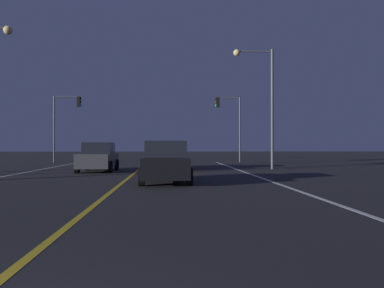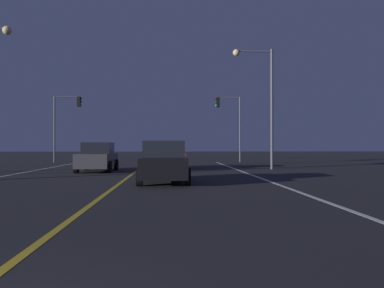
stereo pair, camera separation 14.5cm
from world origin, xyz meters
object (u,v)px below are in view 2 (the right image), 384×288
(street_lamp_right_far, at_px, (262,92))
(car_lead_same_lane, at_px, (164,163))
(traffic_light_near_left, at_px, (67,114))
(car_oncoming, at_px, (98,157))
(car_ahead_far, at_px, (171,156))
(traffic_light_near_right, at_px, (229,115))

(street_lamp_right_far, bearing_deg, car_lead_same_lane, 55.32)
(traffic_light_near_left, bearing_deg, car_oncoming, -68.15)
(traffic_light_near_left, bearing_deg, car_ahead_far, -48.41)
(traffic_light_near_right, relative_size, street_lamp_right_far, 0.78)
(car_oncoming, relative_size, traffic_light_near_right, 0.72)
(car_oncoming, relative_size, street_lamp_right_far, 0.56)
(car_lead_same_lane, xyz_separation_m, street_lamp_right_far, (6.11, 8.83, 4.12))
(car_ahead_far, relative_size, traffic_light_near_left, 0.72)
(car_ahead_far, height_order, traffic_light_near_right, traffic_light_near_right)
(car_oncoming, xyz_separation_m, traffic_light_near_left, (-5.07, 12.65, 3.54))
(car_oncoming, relative_size, car_lead_same_lane, 1.00)
(traffic_light_near_left, height_order, street_lamp_right_far, street_lamp_right_far)
(street_lamp_right_far, bearing_deg, car_oncoming, 8.83)
(car_oncoming, height_order, traffic_light_near_right, traffic_light_near_right)
(car_ahead_far, distance_m, traffic_light_near_left, 14.55)
(traffic_light_near_right, bearing_deg, street_lamp_right_far, 92.56)
(traffic_light_near_right, height_order, street_lamp_right_far, street_lamp_right_far)
(traffic_light_near_left, distance_m, street_lamp_right_far, 18.82)
(car_ahead_far, relative_size, street_lamp_right_far, 0.56)
(car_oncoming, xyz_separation_m, car_lead_same_lane, (4.01, -7.26, 0.00))
(car_oncoming, distance_m, car_ahead_far, 4.78)
(car_oncoming, relative_size, traffic_light_near_left, 0.72)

